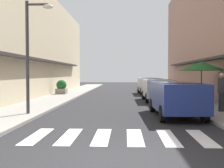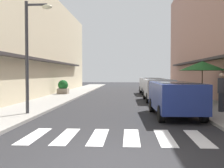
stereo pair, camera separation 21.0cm
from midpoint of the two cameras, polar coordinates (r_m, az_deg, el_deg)
The scene contains 13 objects.
ground_plane at distance 20.12m, azimuth 2.62°, elevation -3.11°, with size 79.40×79.40×0.00m, color #232326.
sidewalk_left at distance 20.72m, azimuth -10.53°, elevation -2.83°, with size 2.60×50.53×0.12m, color gray.
sidewalk_right at distance 20.59m, azimuth 15.85°, elevation -2.90°, with size 2.60×50.53×0.12m, color gray.
building_row_left at distance 22.74m, azimuth -19.52°, elevation 8.10°, with size 5.50×34.48×8.51m.
crosswalk at distance 8.19m, azimuth 1.36°, elevation -10.76°, with size 5.20×2.20×0.01m.
parked_car_near at distance 12.16m, azimuth 13.23°, elevation -2.23°, with size 1.94×4.37×1.47m.
parked_car_mid at distance 18.84m, azimuth 9.75°, elevation -0.69°, with size 1.87×4.10×1.47m.
parked_car_far at distance 25.08m, azimuth 8.18°, elevation 0.02°, with size 1.91×4.34×1.47m.
street_lamp at distance 12.54m, azimuth -15.67°, elevation 7.83°, with size 1.19×0.28×4.81m.
cafe_umbrella at distance 17.41m, azimuth 18.30°, elevation 3.53°, with size 2.70×2.70×2.46m.
planter_midblock at distance 17.54m, azimuth 16.00°, elevation -2.04°, with size 0.77×0.77×1.00m.
planter_far at distance 24.14m, azimuth -9.73°, elevation -0.64°, with size 0.87×0.87×1.18m.
pedestrian_walking_near at distance 13.53m, azimuth 21.88°, elevation -1.38°, with size 0.34×0.34×1.75m.
Camera 2 is at (0.40, -5.59, 1.83)m, focal length 44.77 mm.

